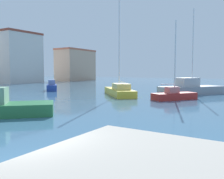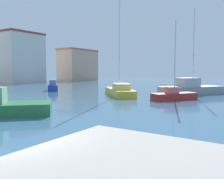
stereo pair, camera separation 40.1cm
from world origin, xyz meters
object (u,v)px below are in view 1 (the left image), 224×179
at_px(sailboat_red_mid_harbor, 174,95).
at_px(motorboat_blue_outer_mooring, 52,87).
at_px(sailboat_yellow_far_left, 119,90).
at_px(sailboat_grey_far_right, 191,89).

bearing_deg(sailboat_red_mid_harbor, motorboat_blue_outer_mooring, 84.68).
relative_size(sailboat_red_mid_harbor, motorboat_blue_outer_mooring, 1.84).
relative_size(sailboat_yellow_far_left, sailboat_grey_far_right, 1.13).
bearing_deg(sailboat_yellow_far_left, sailboat_red_mid_harbor, -96.29).
bearing_deg(sailboat_grey_far_right, sailboat_yellow_far_left, 131.56).
bearing_deg(sailboat_red_mid_harbor, sailboat_grey_far_right, 0.27).
relative_size(sailboat_red_mid_harbor, sailboat_grey_far_right, 0.75).
bearing_deg(motorboat_blue_outer_mooring, sailboat_yellow_far_left, -94.77).
distance_m(sailboat_yellow_far_left, sailboat_grey_far_right, 9.02).
height_order(sailboat_yellow_far_left, sailboat_grey_far_right, sailboat_yellow_far_left).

